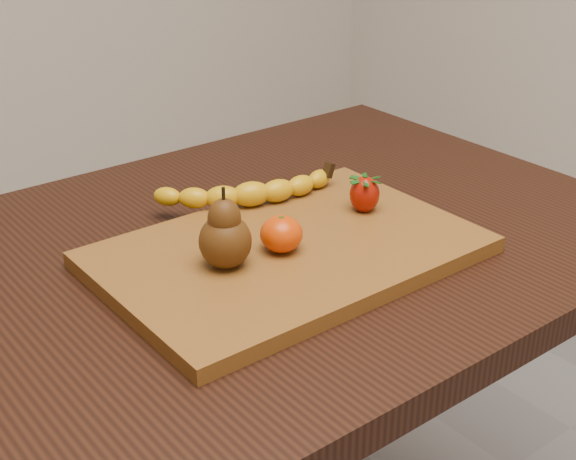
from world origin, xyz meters
TOP-DOWN VIEW (x-y plane):
  - table at (0.00, 0.00)m, footprint 1.00×0.70m
  - cutting_board at (-0.01, -0.06)m, footprint 0.45×0.30m
  - banana at (0.03, 0.06)m, footprint 0.22×0.13m
  - pear at (-0.10, -0.06)m, footprint 0.08×0.08m
  - mandarin at (-0.02, -0.07)m, footprint 0.07×0.07m
  - strawberry at (0.13, -0.05)m, footprint 0.05×0.05m

SIDE VIEW (x-z plane):
  - table at x=0.00m, z-range 0.28..1.04m
  - cutting_board at x=-0.01m, z-range 0.76..0.78m
  - banana at x=0.03m, z-range 0.78..0.81m
  - mandarin at x=-0.02m, z-range 0.78..0.82m
  - strawberry at x=0.13m, z-range 0.78..0.83m
  - pear at x=-0.10m, z-range 0.78..0.88m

